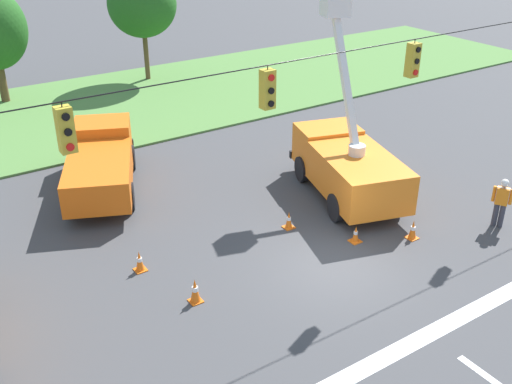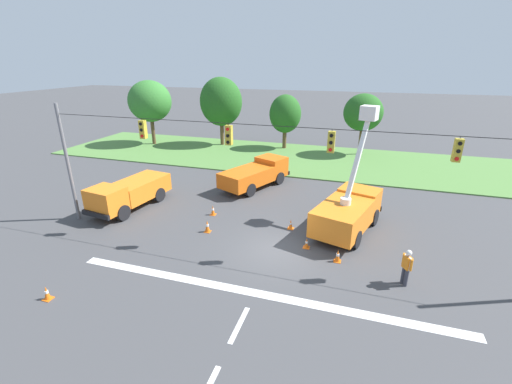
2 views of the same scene
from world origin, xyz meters
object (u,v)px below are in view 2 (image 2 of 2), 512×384
Objects in this scene: tree_west at (221,102)px; traffic_cone_near_bucket at (291,224)px; traffic_cone_lane_edge_b at (213,210)px; tree_centre at (285,114)px; tree_far_west at (150,101)px; traffic_cone_lane_edge_a at (47,293)px; tree_east at (363,113)px; utility_truck_bucket_lift at (349,209)px; utility_truck_support_far at (256,173)px; road_worker at (407,265)px; traffic_cone_mid_right at (307,243)px; utility_truck_support_near at (129,192)px; traffic_cone_foreground_right at (207,226)px; traffic_cone_mid_left at (338,256)px.

tree_west reaches higher than traffic_cone_near_bucket.
tree_centre is at bearing 88.62° from traffic_cone_lane_edge_b.
tree_far_west is 28.81m from traffic_cone_lane_edge_a.
tree_centre is at bearing 104.08° from traffic_cone_near_bucket.
tree_west is 15.53m from tree_east.
utility_truck_bucket_lift is 1.07× the size of utility_truck_support_far.
road_worker is 3.04× the size of traffic_cone_mid_right.
tree_east is at bearing 67.28° from traffic_cone_lane_edge_a.
tree_far_west is 1.23× the size of tree_centre.
traffic_cone_near_bucket reaches higher than traffic_cone_mid_right.
tree_west reaches higher than traffic_cone_lane_edge_a.
traffic_cone_lane_edge_b is at bearing 6.06° from utility_truck_support_near.
utility_truck_support_far is 8.26m from traffic_cone_foreground_right.
traffic_cone_mid_right is at bearing -56.55° from traffic_cone_near_bucket.
traffic_cone_lane_edge_b is at bearing 175.42° from traffic_cone_near_bucket.
utility_truck_support_far is (6.95, 6.56, -0.02)m from utility_truck_support_near.
tree_far_west is 1.04× the size of utility_truck_bucket_lift.
tree_far_west is 1.16× the size of tree_east.
tree_centre reaches higher than utility_truck_support_far.
utility_truck_support_near is at bearing 165.69° from traffic_cone_foreground_right.
traffic_cone_near_bucket is at bearing -39.49° from tree_far_west.
tree_west is 24.98m from traffic_cone_mid_right.
traffic_cone_lane_edge_b is at bearing 160.19° from traffic_cone_mid_right.
utility_truck_support_near is 3.52× the size of road_worker.
traffic_cone_lane_edge_b is (-8.62, -18.43, -4.11)m from tree_east.
traffic_cone_near_bucket is at bearing 147.42° from road_worker.
utility_truck_bucket_lift is at bearing 86.34° from traffic_cone_mid_left.
traffic_cone_mid_left is 1.04× the size of traffic_cone_lane_edge_a.
traffic_cone_near_bucket is (4.59, 1.86, -0.08)m from traffic_cone_foreground_right.
traffic_cone_mid_right is at bearing -19.81° from traffic_cone_lane_edge_b.
traffic_cone_lane_edge_a is at bearing -138.81° from utility_truck_bucket_lift.
tree_west is at bearing 97.46° from traffic_cone_lane_edge_a.
road_worker is at bearing -58.99° from utility_truck_bucket_lift.
utility_truck_bucket_lift is at bearing 41.19° from traffic_cone_lane_edge_a.
utility_truck_bucket_lift reaches higher than traffic_cone_foreground_right.
traffic_cone_lane_edge_a is 10.37m from traffic_cone_lane_edge_b.
utility_truck_support_far is at bearing 79.43° from traffic_cone_lane_edge_b.
road_worker is at bearing -45.12° from utility_truck_support_far.
utility_truck_support_far reaches higher than traffic_cone_mid_right.
traffic_cone_lane_edge_a is at bearing -149.98° from traffic_cone_mid_left.
road_worker reaches higher than traffic_cone_foreground_right.
tree_far_west reaches higher than traffic_cone_lane_edge_a.
traffic_cone_near_bucket is at bearing 1.03° from utility_truck_support_near.
tree_west is at bearing -175.64° from tree_centre.
traffic_cone_mid_left is at bearing -10.51° from utility_truck_support_near.
traffic_cone_near_bucket is 12.68m from traffic_cone_lane_edge_a.
tree_east is at bearing 58.98° from utility_truck_support_far.
tree_far_west reaches higher than tree_east.
utility_truck_support_far reaches higher than traffic_cone_near_bucket.
tree_far_west is 12.05× the size of traffic_cone_near_bucket.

